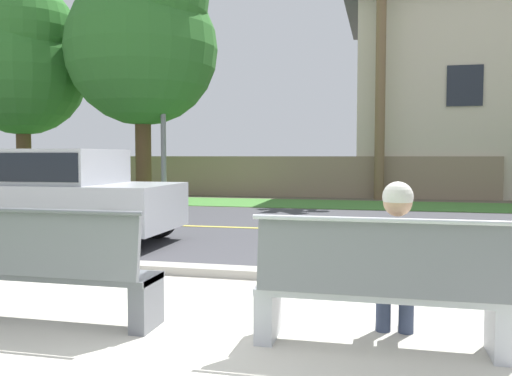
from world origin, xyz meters
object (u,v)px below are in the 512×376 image
seated_person_white (397,257)px  car_silver_far (47,191)px  shade_tree_far_left (23,62)px  palm_tree_tall (382,0)px  bench_left (51,272)px  shade_tree_left (145,38)px  bench_right (379,291)px  streetlamp (165,69)px

seated_person_white → car_silver_far: car_silver_far is taller
shade_tree_far_left → palm_tree_tall: size_ratio=0.88×
shade_tree_far_left → car_silver_far: bearing=-51.9°
car_silver_far → palm_tree_tall: size_ratio=0.54×
bench_left → shade_tree_far_left: shade_tree_far_left is taller
shade_tree_left → palm_tree_tall: 7.57m
shade_tree_left → bench_right: bearing=-58.4°
car_silver_far → streetlamp: 8.43m
shade_tree_far_left → shade_tree_left: (4.35, 0.02, 0.57)m
shade_tree_far_left → shade_tree_left: 4.39m
bench_left → streetlamp: (-3.78, 11.55, 3.63)m
car_silver_far → streetlamp: streetlamp is taller
bench_left → shade_tree_far_left: 15.34m
bench_left → palm_tree_tall: bearing=79.3°
shade_tree_far_left → shade_tree_left: shade_tree_left is taller
car_silver_far → bench_left: bearing=-55.2°
bench_right → car_silver_far: (-5.38, 3.85, 0.40)m
bench_left → streetlamp: 12.69m
bench_right → streetlamp: (-6.49, 11.55, 3.63)m
streetlamp → seated_person_white: bearing=-59.8°
car_silver_far → shade_tree_left: (-1.89, 7.97, 4.26)m
streetlamp → shade_tree_left: shade_tree_left is taller
seated_person_white → bench_left: bearing=-176.6°
bench_right → seated_person_white: bearing=53.4°
bench_right → streetlamp: streetlamp is taller
shade_tree_far_left → streetlamp: bearing=-2.8°
bench_left → shade_tree_far_left: bearing=127.1°
seated_person_white → palm_tree_tall: bearing=90.9°
palm_tree_tall → shade_tree_left: bearing=-164.0°
seated_person_white → shade_tree_left: 14.49m
bench_right → streetlamp: 13.74m
car_silver_far → shade_tree_left: size_ratio=0.55×
bench_right → shade_tree_left: shade_tree_left is taller
bench_left → palm_tree_tall: palm_tree_tall is taller
car_silver_far → shade_tree_left: shade_tree_left is taller
seated_person_white → shade_tree_far_left: bearing=135.3°
seated_person_white → palm_tree_tall: palm_tree_tall is taller
bench_left → seated_person_white: bearing=3.4°
car_silver_far → shade_tree_far_left: 10.76m
car_silver_far → shade_tree_far_left: shade_tree_far_left is taller
car_silver_far → seated_person_white: bearing=-33.7°
shade_tree_left → palm_tree_tall: (7.18, 2.06, 1.24)m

